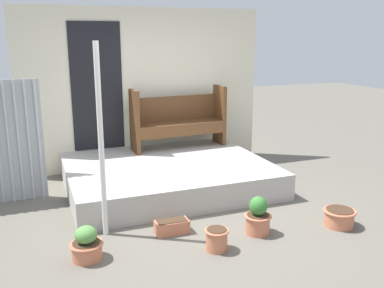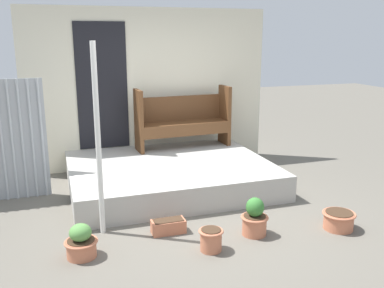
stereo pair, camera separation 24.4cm
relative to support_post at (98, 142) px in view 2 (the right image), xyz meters
The scene contains 10 objects.
ground_plane 1.54m from the support_post, ahead, with size 24.00×24.00×0.00m, color #666056.
porch_slab 1.89m from the support_post, 47.82° to the left, with size 2.84×2.30×0.36m.
house_wall 2.66m from the support_post, 65.80° to the left, with size 4.04×0.08×2.60m.
support_post is the anchor object (origin of this frame).
bench 2.59m from the support_post, 52.42° to the left, with size 1.56×0.47×0.99m.
flower_pot_left 1.06m from the support_post, 118.47° to the right, with size 0.34×0.34×0.35m.
flower_pot_middle 1.57m from the support_post, 37.76° to the right, with size 0.26×0.26×0.24m.
flower_pot_right 1.91m from the support_post, 20.28° to the right, with size 0.31×0.31×0.44m.
flower_pot_far_right 2.85m from the support_post, 16.45° to the right, with size 0.38×0.38×0.21m.
planter_box_rect 1.23m from the support_post, 19.42° to the right, with size 0.38×0.18×0.16m.
Camera 2 is at (-1.55, -4.62, 2.16)m, focal length 40.00 mm.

